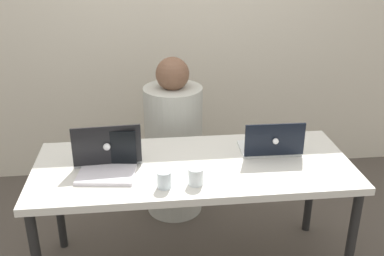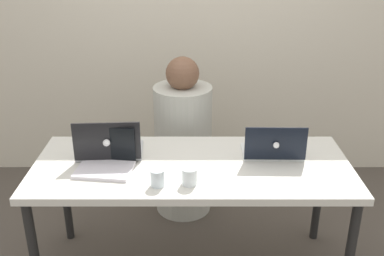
{
  "view_description": "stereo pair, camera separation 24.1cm",
  "coord_description": "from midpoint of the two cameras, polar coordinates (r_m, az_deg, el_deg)",
  "views": [
    {
      "loc": [
        -0.24,
        -2.13,
        1.85
      ],
      "look_at": [
        0.0,
        0.07,
        0.89
      ],
      "focal_mm": 42.0,
      "sensor_mm": 36.0,
      "label": 1
    },
    {
      "loc": [
        -0.0,
        -2.14,
        1.85
      ],
      "look_at": [
        0.0,
        0.07,
        0.89
      ],
      "focal_mm": 42.0,
      "sensor_mm": 36.0,
      "label": 2
    }
  ],
  "objects": [
    {
      "name": "back_wall",
      "position": [
        3.53,
        -4.29,
        12.54
      ],
      "size": [
        4.5,
        0.1,
        2.38
      ],
      "primitive_type": "cube",
      "color": "beige",
      "rests_on": "ground"
    },
    {
      "name": "desk",
      "position": [
        2.46,
        -2.64,
        -5.93
      ],
      "size": [
        1.71,
        0.71,
        0.71
      ],
      "color": "silver",
      "rests_on": "ground"
    },
    {
      "name": "person_at_center",
      "position": [
        3.11,
        -4.55,
        -2.35
      ],
      "size": [
        0.4,
        0.4,
        1.13
      ],
      "rotation": [
        0.0,
        0.0,
        3.13
      ],
      "color": "#B6B6AC",
      "rests_on": "ground"
    },
    {
      "name": "laptop_front_left",
      "position": [
        2.38,
        -13.59,
        -4.65
      ],
      "size": [
        0.31,
        0.25,
        0.2
      ],
      "rotation": [
        0.0,
        0.0,
        -0.12
      ],
      "color": "silver",
      "rests_on": "desk"
    },
    {
      "name": "laptop_back_left",
      "position": [
        2.51,
        -13.37,
        -3.01
      ],
      "size": [
        0.37,
        0.28,
        0.23
      ],
      "rotation": [
        0.0,
        0.0,
        3.2
      ],
      "color": "#B0B3BA",
      "rests_on": "desk"
    },
    {
      "name": "laptop_back_right",
      "position": [
        2.55,
        7.31,
        -2.27
      ],
      "size": [
        0.33,
        0.24,
        0.2
      ],
      "rotation": [
        0.0,
        0.0,
        3.13
      ],
      "color": "silver",
      "rests_on": "desk"
    },
    {
      "name": "water_glass_left",
      "position": [
        2.21,
        -6.7,
        -6.73
      ],
      "size": [
        0.07,
        0.07,
        0.09
      ],
      "color": "silver",
      "rests_on": "desk"
    },
    {
      "name": "water_glass_center",
      "position": [
        2.22,
        -2.64,
        -6.36
      ],
      "size": [
        0.08,
        0.08,
        0.09
      ],
      "color": "white",
      "rests_on": "desk"
    }
  ]
}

